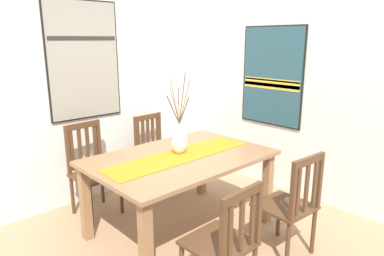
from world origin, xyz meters
name	(u,v)px	position (x,y,z in m)	size (l,w,h in m)	color
wall_back	(84,81)	(0.00, 1.86, 1.35)	(6.40, 0.12, 2.70)	silver
wall_side	(327,82)	(1.86, 0.00, 1.35)	(0.12, 6.40, 2.70)	silver
dining_table	(180,166)	(0.26, 0.55, 0.65)	(1.63, 1.09, 0.75)	#8E6642
table_runner	(180,156)	(0.26, 0.55, 0.75)	(1.50, 0.36, 0.01)	orange
centerpiece_vase	(180,139)	(0.29, 0.60, 0.89)	(0.24, 0.29, 0.76)	silver
chair_0	(225,242)	(-0.15, -0.36, 0.46)	(0.43, 0.43, 0.89)	#4C301C
chair_1	(291,204)	(0.66, -0.37, 0.47)	(0.45, 0.45, 0.92)	#4C301C
chair_2	(155,151)	(0.66, 1.48, 0.48)	(0.44, 0.44, 0.91)	#4C301C
chair_3	(92,168)	(-0.18, 1.46, 0.49)	(0.45, 0.45, 0.96)	#4C301C
painting_on_back_wall	(84,61)	(-0.02, 1.79, 1.57)	(0.81, 0.05, 1.24)	black
painting_on_side_wall	(272,76)	(1.79, 0.65, 1.36)	(0.05, 0.83, 1.16)	black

